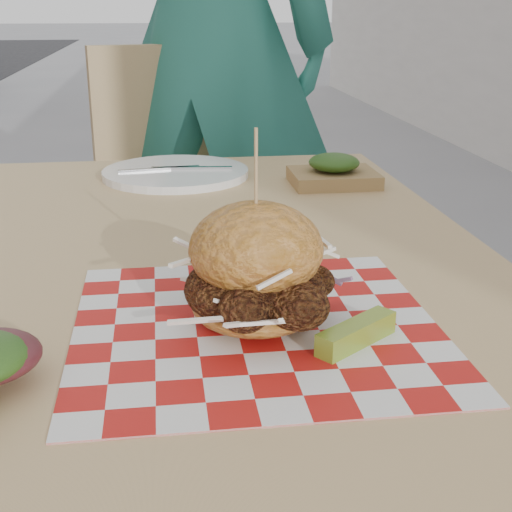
{
  "coord_description": "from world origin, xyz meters",
  "views": [
    {
      "loc": [
        -0.3,
        -0.52,
        1.06
      ],
      "look_at": [
        -0.21,
        0.12,
        0.82
      ],
      "focal_mm": 50.0,
      "sensor_mm": 36.0,
      "label": 1
    }
  ],
  "objects_px": {
    "patio_chair": "(164,197)",
    "sandwich": "(256,274)",
    "diner": "(209,37)",
    "patio_table": "(188,311)"
  },
  "relations": [
    {
      "from": "diner",
      "to": "patio_table",
      "type": "relative_size",
      "value": 1.61
    },
    {
      "from": "diner",
      "to": "sandwich",
      "type": "relative_size",
      "value": 9.81
    },
    {
      "from": "patio_chair",
      "to": "patio_table",
      "type": "bearing_deg",
      "value": -101.95
    },
    {
      "from": "diner",
      "to": "sandwich",
      "type": "height_order",
      "value": "diner"
    },
    {
      "from": "diner",
      "to": "patio_chair",
      "type": "height_order",
      "value": "diner"
    },
    {
      "from": "patio_chair",
      "to": "sandwich",
      "type": "bearing_deg",
      "value": -99.47
    },
    {
      "from": "diner",
      "to": "patio_table",
      "type": "bearing_deg",
      "value": 105.39
    },
    {
      "from": "patio_chair",
      "to": "sandwich",
      "type": "xyz_separation_m",
      "value": [
        0.08,
        -1.27,
        0.25
      ]
    },
    {
      "from": "sandwich",
      "to": "patio_chair",
      "type": "bearing_deg",
      "value": 93.71
    },
    {
      "from": "diner",
      "to": "sandwich",
      "type": "xyz_separation_m",
      "value": [
        -0.06,
        -1.41,
        -0.16
      ]
    }
  ]
}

